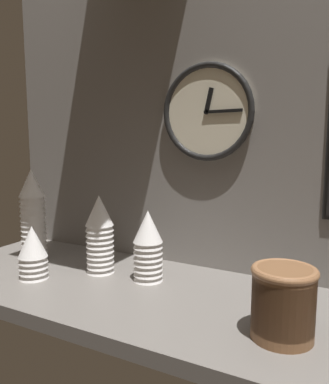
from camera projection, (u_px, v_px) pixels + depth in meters
The scene contains 8 objects.
ground_plane at pixel (174, 301), 1.13m from camera, with size 1.60×0.56×0.04m, color slate.
wall_tiled_back at pixel (214, 106), 1.27m from camera, with size 1.60×0.03×1.05m.
cup_stack_left at pixel (33, 252), 1.23m from camera, with size 0.09×0.09×0.16m.
cup_stack_center at pixel (148, 246), 1.21m from camera, with size 0.09×0.09×0.22m.
cup_stack_center_left at pixel (100, 234), 1.28m from camera, with size 0.09×0.09×0.25m.
cup_stack_far_left at pixel (33, 214), 1.42m from camera, with size 0.09×0.09×0.32m.
bowl_stack_right at pixel (283, 301), 0.88m from camera, with size 0.14×0.14×0.16m.
wall_clock at pixel (207, 112), 1.25m from camera, with size 0.30×0.03×0.30m.
Camera 1 is at (0.49, -0.95, 0.45)m, focal length 38.00 mm.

